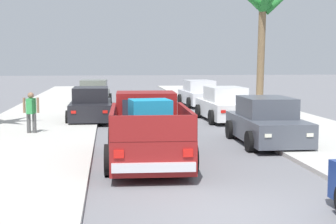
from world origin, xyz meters
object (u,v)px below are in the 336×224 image
object	(u,v)px
car_right_near	(94,94)
car_right_far	(199,94)
palm_tree_right_fore	(263,8)
pickup_truck	(148,132)
car_left_mid	(225,105)
car_right_mid	(91,106)
pedestrian	(31,111)
car_left_far	(266,122)

from	to	relation	value
car_right_near	car_right_far	size ratio (longest dim) A/B	0.99
car_right_near	palm_tree_right_fore	distance (m)	11.07
pickup_truck	palm_tree_right_fore	size ratio (longest dim) A/B	0.77
car_left_mid	palm_tree_right_fore	xyz separation A→B (m)	(3.30, 5.17, 4.85)
car_left_mid	car_right_mid	bearing A→B (deg)	175.63
car_left_mid	pedestrian	xyz separation A→B (m)	(-7.96, -3.65, 0.20)
car_left_far	pedestrian	world-z (taller)	pedestrian
pickup_truck	pedestrian	size ratio (longest dim) A/B	3.31
car_right_near	car_right_mid	xyz separation A→B (m)	(0.10, -8.06, 0.00)
car_right_mid	pedestrian	xyz separation A→B (m)	(-1.99, -4.11, 0.20)
car_right_near	pedestrian	bearing A→B (deg)	-98.85
car_right_far	palm_tree_right_fore	world-z (taller)	palm_tree_right_fore
car_right_far	pedestrian	size ratio (longest dim) A/B	2.73
car_left_mid	car_left_far	world-z (taller)	same
car_left_far	palm_tree_right_fore	bearing A→B (deg)	73.60
car_right_far	car_right_mid	bearing A→B (deg)	-132.16
pickup_truck	palm_tree_right_fore	distance (m)	16.45
car_right_near	car_left_far	distance (m)	15.98
car_left_mid	car_right_far	size ratio (longest dim) A/B	1.00
palm_tree_right_fore	car_left_mid	bearing A→B (deg)	-122.56
car_left_far	pickup_truck	bearing A→B (deg)	-149.38
pickup_truck	car_right_far	xyz separation A→B (m)	(4.30, 15.93, -0.09)
pickup_truck	car_right_near	bearing A→B (deg)	96.37
pickup_truck	palm_tree_right_fore	bearing A→B (deg)	61.78
car_left_mid	car_right_mid	world-z (taller)	same
pickup_truck	palm_tree_right_fore	xyz separation A→B (m)	(7.44, 13.87, 4.75)
car_right_mid	palm_tree_right_fore	xyz separation A→B (m)	(9.27, 4.71, 4.85)
car_left_mid	car_right_far	world-z (taller)	same
car_right_near	car_right_far	world-z (taller)	same
car_left_mid	palm_tree_right_fore	distance (m)	7.82
car_left_far	palm_tree_right_fore	xyz separation A→B (m)	(3.37, 11.46, 4.85)
car_left_far	car_left_mid	bearing A→B (deg)	89.32
pedestrian	car_left_far	bearing A→B (deg)	-18.53
pickup_truck	car_left_far	bearing A→B (deg)	30.62
pickup_truck	car_left_far	world-z (taller)	pickup_truck
car_left_far	pedestrian	xyz separation A→B (m)	(-7.89, 2.64, 0.20)
car_right_far	car_left_far	bearing A→B (deg)	-90.98
car_left_far	palm_tree_right_fore	distance (m)	12.89
car_left_mid	car_right_far	bearing A→B (deg)	88.77
car_right_mid	car_right_far	size ratio (longest dim) A/B	0.98
car_right_near	car_left_mid	distance (m)	10.46
car_left_mid	pedestrian	world-z (taller)	pedestrian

